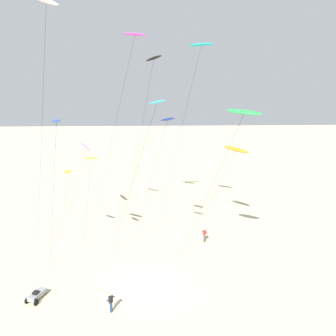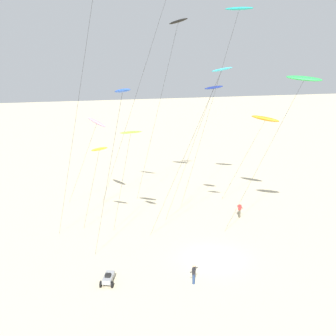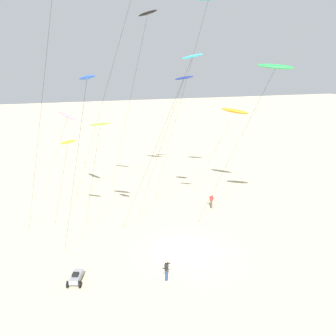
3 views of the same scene
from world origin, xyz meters
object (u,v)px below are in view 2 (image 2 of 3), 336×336
at_px(kite_blue, 122,94).
at_px(kite_flyer_nearest, 194,274).
at_px(kite_yellow, 99,150).
at_px(kite_pink, 97,123).
at_px(kite_black, 177,25).
at_px(kite_teal, 239,11).
at_px(kite_lime, 130,134).
at_px(kite_flyer_middle, 240,210).
at_px(kite_cyan, 220,75).
at_px(beach_buggy, 108,278).
at_px(kite_navy, 213,90).
at_px(kite_orange, 265,119).
at_px(kite_green, 304,79).

xyz_separation_m(kite_blue, kite_flyer_nearest, (4.53, -4.72, -13.67)).
bearing_deg(kite_yellow, kite_pink, 85.57).
relative_size(kite_black, kite_teal, 0.97).
distance_m(kite_yellow, kite_black, 15.97).
height_order(kite_lime, kite_flyer_middle, kite_lime).
distance_m(kite_cyan, kite_blue, 8.37).
xyz_separation_m(kite_teal, beach_buggy, (-14.95, -10.67, -21.15)).
xyz_separation_m(kite_navy, kite_cyan, (-1.16, -4.51, 1.69)).
xyz_separation_m(kite_black, kite_blue, (-8.10, -12.48, -5.81)).
height_order(kite_lime, beach_buggy, kite_lime).
relative_size(kite_cyan, beach_buggy, 7.81).
relative_size(kite_orange, kite_yellow, 1.18).
height_order(kite_yellow, kite_flyer_middle, kite_yellow).
bearing_deg(beach_buggy, kite_lime, 67.37).
xyz_separation_m(kite_pink, kite_flyer_nearest, (5.25, -18.57, -9.26)).
xyz_separation_m(kite_teal, kite_blue, (-13.01, -7.86, -7.01)).
bearing_deg(kite_yellow, kite_lime, -25.62).
height_order(kite_orange, kite_teal, kite_teal).
distance_m(kite_lime, kite_blue, 7.29).
relative_size(kite_navy, kite_flyer_middle, 8.85).
bearing_deg(kite_pink, kite_teal, -23.60).
distance_m(kite_pink, kite_teal, 18.84).
bearing_deg(kite_blue, kite_navy, 27.96).
xyz_separation_m(kite_navy, beach_buggy, (-11.36, -7.81, -13.74)).
distance_m(kite_cyan, kite_pink, 17.09).
distance_m(kite_navy, kite_yellow, 12.19).
height_order(kite_cyan, kite_black, kite_black).
distance_m(kite_cyan, beach_buggy, 18.79).
bearing_deg(kite_navy, kite_lime, 174.94).
distance_m(kite_navy, kite_flyer_nearest, 17.16).
bearing_deg(kite_pink, kite_yellow, -94.43).
distance_m(kite_orange, kite_teal, 12.33).
bearing_deg(kite_flyer_middle, kite_navy, -152.84).
distance_m(kite_navy, beach_buggy, 19.46).
distance_m(kite_navy, kite_pink, 14.04).
relative_size(kite_pink, kite_yellow, 1.18).
bearing_deg(kite_yellow, kite_green, -24.07).
xyz_separation_m(kite_pink, kite_teal, (13.72, -6.00, 11.43)).
bearing_deg(kite_yellow, kite_blue, -79.99).
xyz_separation_m(kite_navy, kite_flyer_middle, (4.44, 2.28, -13.28)).
distance_m(kite_blue, kite_flyer_nearest, 15.16).
height_order(kite_blue, beach_buggy, kite_blue).
bearing_deg(kite_yellow, kite_cyan, -34.66).
relative_size(kite_flyer_middle, beach_buggy, 0.79).
distance_m(kite_orange, kite_flyer_nearest, 21.93).
distance_m(kite_lime, kite_green, 16.10).
bearing_deg(kite_navy, kite_orange, 30.98).
xyz_separation_m(kite_green, kite_navy, (-6.16, 5.46, -1.25)).
relative_size(kite_lime, kite_cyan, 0.65).
distance_m(kite_navy, kite_flyer_middle, 14.19).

